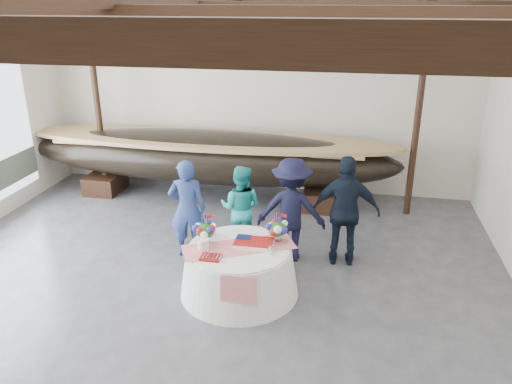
# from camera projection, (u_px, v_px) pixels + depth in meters

# --- Properties ---
(floor) EXTENTS (10.00, 12.00, 0.01)m
(floor) POSITION_uv_depth(u_px,v_px,m) (176.00, 337.00, 6.91)
(floor) COLOR #3D3D42
(floor) RESTS_ON ground
(wall_back) EXTENTS (10.00, 0.02, 4.50)m
(wall_back) POSITION_uv_depth(u_px,v_px,m) (257.00, 95.00, 11.56)
(wall_back) COLOR silver
(wall_back) RESTS_ON ground
(pavilion_structure) EXTENTS (9.80, 11.76, 4.50)m
(pavilion_structure) POSITION_uv_depth(u_px,v_px,m) (180.00, 31.00, 6.21)
(pavilion_structure) COLOR black
(pavilion_structure) RESTS_ON ground
(longboat_display) EXTENTS (8.61, 1.72, 1.61)m
(longboat_display) POSITION_uv_depth(u_px,v_px,m) (208.00, 156.00, 11.25)
(longboat_display) COLOR black
(longboat_display) RESTS_ON ground
(banquet_table) EXTENTS (1.87, 1.87, 0.80)m
(banquet_table) POSITION_uv_depth(u_px,v_px,m) (239.00, 270.00, 7.83)
(banquet_table) COLOR white
(banquet_table) RESTS_ON ground
(tabletop_items) EXTENTS (1.79, 1.24, 0.40)m
(tabletop_items) POSITION_uv_depth(u_px,v_px,m) (239.00, 234.00, 7.76)
(tabletop_items) COLOR red
(tabletop_items) RESTS_ON banquet_table
(guest_woman_blue) EXTENTS (0.73, 0.55, 1.81)m
(guest_woman_blue) POSITION_uv_depth(u_px,v_px,m) (187.00, 209.00, 8.81)
(guest_woman_blue) COLOR navy
(guest_woman_blue) RESTS_ON ground
(guest_woman_teal) EXTENTS (0.81, 0.65, 1.61)m
(guest_woman_teal) POSITION_uv_depth(u_px,v_px,m) (241.00, 208.00, 9.09)
(guest_woman_teal) COLOR #20A9A7
(guest_woman_teal) RESTS_ON ground
(guest_man_left) EXTENTS (1.23, 0.73, 1.87)m
(guest_man_left) POSITION_uv_depth(u_px,v_px,m) (291.00, 210.00, 8.67)
(guest_man_left) COLOR black
(guest_man_left) RESTS_ON ground
(guest_man_right) EXTENTS (1.17, 0.54, 1.97)m
(guest_man_right) POSITION_uv_depth(u_px,v_px,m) (346.00, 212.00, 8.49)
(guest_man_right) COLOR black
(guest_man_right) RESTS_ON ground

